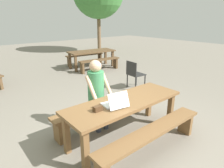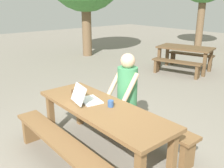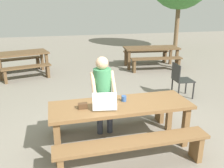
{
  "view_description": "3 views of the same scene",
  "coord_description": "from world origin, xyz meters",
  "px_view_note": "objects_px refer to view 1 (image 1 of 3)",
  "views": [
    {
      "loc": [
        -2.15,
        -2.23,
        2.08
      ],
      "look_at": [
        -0.08,
        0.25,
        0.98
      ],
      "focal_mm": 31.47,
      "sensor_mm": 36.0,
      "label": 1
    },
    {
      "loc": [
        2.48,
        -1.9,
        2.08
      ],
      "look_at": [
        -0.08,
        0.25,
        0.98
      ],
      "focal_mm": 40.4,
      "sensor_mm": 36.0,
      "label": 2
    },
    {
      "loc": [
        -0.96,
        -3.24,
        2.18
      ],
      "look_at": [
        -0.08,
        0.25,
        0.98
      ],
      "focal_mm": 38.09,
      "sensor_mm": 36.0,
      "label": 3
    }
  ],
  "objects_px": {
    "plastic_chair": "(134,74)",
    "coffee_mug": "(124,95)",
    "picnic_table_front": "(125,106)",
    "small_pouch": "(98,109)",
    "laptop": "(115,103)",
    "picnic_table_rear": "(92,53)",
    "person_seated": "(97,90)"
  },
  "relations": [
    {
      "from": "laptop",
      "to": "picnic_table_rear",
      "type": "bearing_deg",
      "value": -110.19
    },
    {
      "from": "picnic_table_front",
      "to": "person_seated",
      "type": "bearing_deg",
      "value": 105.03
    },
    {
      "from": "plastic_chair",
      "to": "small_pouch",
      "type": "bearing_deg",
      "value": 127.5
    },
    {
      "from": "picnic_table_front",
      "to": "picnic_table_rear",
      "type": "xyz_separation_m",
      "value": [
        2.53,
        4.72,
        -0.0
      ]
    },
    {
      "from": "laptop",
      "to": "plastic_chair",
      "type": "xyz_separation_m",
      "value": [
        2.28,
        1.77,
        -0.33
      ]
    },
    {
      "from": "coffee_mug",
      "to": "picnic_table_rear",
      "type": "bearing_deg",
      "value": 62.11
    },
    {
      "from": "small_pouch",
      "to": "plastic_chair",
      "type": "distance_m",
      "value": 3.14
    },
    {
      "from": "person_seated",
      "to": "plastic_chair",
      "type": "relative_size",
      "value": 1.59
    },
    {
      "from": "small_pouch",
      "to": "plastic_chair",
      "type": "height_order",
      "value": "plastic_chair"
    },
    {
      "from": "laptop",
      "to": "plastic_chair",
      "type": "relative_size",
      "value": 0.49
    },
    {
      "from": "person_seated",
      "to": "picnic_table_rear",
      "type": "distance_m",
      "value": 4.93
    },
    {
      "from": "picnic_table_front",
      "to": "picnic_table_rear",
      "type": "distance_m",
      "value": 5.36
    },
    {
      "from": "picnic_table_front",
      "to": "small_pouch",
      "type": "height_order",
      "value": "small_pouch"
    },
    {
      "from": "person_seated",
      "to": "coffee_mug",
      "type": "bearing_deg",
      "value": -64.61
    },
    {
      "from": "plastic_chair",
      "to": "coffee_mug",
      "type": "bearing_deg",
      "value": 133.62
    },
    {
      "from": "plastic_chair",
      "to": "picnic_table_rear",
      "type": "xyz_separation_m",
      "value": [
        0.51,
        3.02,
        0.16
      ]
    },
    {
      "from": "small_pouch",
      "to": "plastic_chair",
      "type": "relative_size",
      "value": 0.16
    },
    {
      "from": "plastic_chair",
      "to": "picnic_table_rear",
      "type": "distance_m",
      "value": 3.07
    },
    {
      "from": "picnic_table_front",
      "to": "person_seated",
      "type": "xyz_separation_m",
      "value": [
        -0.16,
        0.59,
        0.17
      ]
    },
    {
      "from": "picnic_table_front",
      "to": "small_pouch",
      "type": "xyz_separation_m",
      "value": [
        -0.59,
        -0.02,
        0.14
      ]
    },
    {
      "from": "picnic_table_front",
      "to": "coffee_mug",
      "type": "distance_m",
      "value": 0.19
    },
    {
      "from": "laptop",
      "to": "picnic_table_rear",
      "type": "relative_size",
      "value": 0.2
    },
    {
      "from": "laptop",
      "to": "coffee_mug",
      "type": "relative_size",
      "value": 4.58
    },
    {
      "from": "picnic_table_front",
      "to": "laptop",
      "type": "bearing_deg",
      "value": -166.42
    },
    {
      "from": "small_pouch",
      "to": "picnic_table_front",
      "type": "bearing_deg",
      "value": 2.4
    },
    {
      "from": "laptop",
      "to": "small_pouch",
      "type": "height_order",
      "value": "laptop"
    },
    {
      "from": "picnic_table_front",
      "to": "coffee_mug",
      "type": "height_order",
      "value": "coffee_mug"
    },
    {
      "from": "coffee_mug",
      "to": "person_seated",
      "type": "height_order",
      "value": "person_seated"
    },
    {
      "from": "coffee_mug",
      "to": "picnic_table_rear",
      "type": "xyz_separation_m",
      "value": [
        2.45,
        4.63,
        -0.15
      ]
    },
    {
      "from": "small_pouch",
      "to": "person_seated",
      "type": "distance_m",
      "value": 0.75
    },
    {
      "from": "coffee_mug",
      "to": "picnic_table_rear",
      "type": "height_order",
      "value": "coffee_mug"
    },
    {
      "from": "picnic_table_front",
      "to": "plastic_chair",
      "type": "relative_size",
      "value": 2.57
    }
  ]
}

